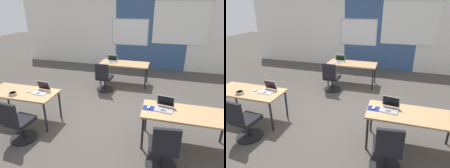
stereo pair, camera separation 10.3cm
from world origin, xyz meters
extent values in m
plane|color=#47423D|center=(0.00, 0.00, 0.00)|extent=(24.00, 24.00, 0.00)
cube|color=silver|center=(0.00, 4.20, 1.40)|extent=(10.00, 0.20, 2.80)
cube|color=#385684|center=(0.64, 4.09, 1.40)|extent=(2.82, 0.01, 2.80)
cube|color=#B7B7BC|center=(-0.19, 4.09, 1.46)|extent=(1.48, 0.02, 1.04)
cube|color=white|center=(-0.19, 4.08, 1.46)|extent=(1.40, 0.02, 0.96)
cube|color=white|center=(1.71, 4.08, 1.86)|extent=(2.00, 0.02, 1.58)
cube|color=tan|center=(-1.75, -0.60, 0.70)|extent=(1.60, 0.70, 0.04)
cylinder|color=black|center=(-1.01, -0.90, 0.34)|extent=(0.04, 0.04, 0.68)
cylinder|color=black|center=(-2.49, -0.30, 0.34)|extent=(0.04, 0.04, 0.68)
cylinder|color=black|center=(-1.01, -0.30, 0.34)|extent=(0.04, 0.04, 0.68)
cube|color=tan|center=(1.75, -0.60, 0.70)|extent=(1.60, 0.70, 0.04)
cylinder|color=black|center=(1.01, -0.90, 0.34)|extent=(0.04, 0.04, 0.68)
cylinder|color=black|center=(1.01, -0.30, 0.34)|extent=(0.04, 0.04, 0.68)
cylinder|color=black|center=(2.49, -0.30, 0.34)|extent=(0.04, 0.04, 0.68)
cube|color=tan|center=(0.00, 2.20, 0.70)|extent=(1.60, 0.70, 0.04)
cylinder|color=black|center=(-0.74, 1.90, 0.34)|extent=(0.04, 0.04, 0.68)
cylinder|color=black|center=(0.74, 1.90, 0.34)|extent=(0.04, 0.04, 0.68)
cylinder|color=black|center=(-0.74, 2.50, 0.34)|extent=(0.04, 0.04, 0.68)
cylinder|color=black|center=(0.74, 2.50, 0.34)|extent=(0.04, 0.04, 0.68)
cube|color=#B7B7BC|center=(-1.31, -0.55, 0.73)|extent=(0.35, 0.26, 0.02)
cube|color=#4C4C4F|center=(-1.32, -0.60, 0.74)|extent=(0.10, 0.07, 0.00)
cube|color=#B7B7BC|center=(-1.30, -0.41, 0.84)|extent=(0.33, 0.10, 0.22)
cube|color=black|center=(-1.30, -0.42, 0.85)|extent=(0.30, 0.08, 0.19)
ellipsoid|color=silver|center=(-1.59, -0.57, 0.74)|extent=(0.06, 0.10, 0.03)
cylinder|color=black|center=(-1.34, -1.23, 0.02)|extent=(0.52, 0.52, 0.04)
cylinder|color=black|center=(-1.34, -1.23, 0.21)|extent=(0.06, 0.06, 0.34)
cube|color=black|center=(-1.34, -1.23, 0.42)|extent=(0.47, 0.47, 0.08)
cube|color=black|center=(-1.36, -1.48, 0.69)|extent=(0.40, 0.09, 0.46)
sphere|color=black|center=(-1.32, -1.00, 0.02)|extent=(0.04, 0.04, 0.04)
sphere|color=black|center=(-1.13, -1.32, 0.02)|extent=(0.04, 0.04, 0.04)
sphere|color=black|center=(-1.57, -1.29, 0.02)|extent=(0.04, 0.04, 0.04)
cube|color=#B7B7BC|center=(-0.43, 2.16, 0.73)|extent=(0.34, 0.24, 0.02)
cube|color=#4C4C4F|center=(-0.43, 2.11, 0.74)|extent=(0.09, 0.06, 0.00)
cube|color=#B7B7BC|center=(-0.43, 2.31, 0.84)|extent=(0.33, 0.09, 0.21)
cube|color=black|center=(-0.43, 2.31, 0.84)|extent=(0.30, 0.08, 0.18)
cylinder|color=black|center=(-0.46, 1.51, 0.02)|extent=(0.52, 0.52, 0.04)
cylinder|color=black|center=(-0.46, 1.51, 0.21)|extent=(0.06, 0.06, 0.34)
cube|color=black|center=(-0.46, 1.51, 0.42)|extent=(0.46, 0.46, 0.08)
cube|color=black|center=(-0.48, 1.26, 0.69)|extent=(0.40, 0.08, 0.46)
sphere|color=black|center=(-0.45, 1.74, 0.02)|extent=(0.04, 0.04, 0.04)
sphere|color=black|center=(-0.24, 1.43, 0.02)|extent=(0.04, 0.04, 0.04)
sphere|color=black|center=(-0.69, 1.45, 0.02)|extent=(0.04, 0.04, 0.04)
cube|color=#9E9EA3|center=(1.35, -0.59, 0.73)|extent=(0.36, 0.28, 0.02)
cube|color=#4C4C4F|center=(1.34, -0.64, 0.74)|extent=(0.10, 0.07, 0.00)
cube|color=#9E9EA3|center=(1.37, -0.46, 0.85)|extent=(0.33, 0.10, 0.22)
cube|color=black|center=(1.37, -0.46, 0.85)|extent=(0.30, 0.09, 0.19)
cube|color=navy|center=(1.07, -0.60, 0.72)|extent=(0.22, 0.19, 0.00)
ellipsoid|color=silver|center=(1.07, -0.60, 0.74)|extent=(0.08, 0.11, 0.03)
cylinder|color=black|center=(1.38, -1.24, 0.02)|extent=(0.52, 0.52, 0.04)
cylinder|color=black|center=(1.38, -1.24, 0.21)|extent=(0.06, 0.06, 0.34)
cube|color=black|center=(1.38, -1.24, 0.42)|extent=(0.49, 0.49, 0.08)
cube|color=black|center=(1.41, -1.49, 0.69)|extent=(0.40, 0.11, 0.46)
sphere|color=black|center=(1.35, -1.01, 0.02)|extent=(0.04, 0.04, 0.04)
sphere|color=black|center=(1.17, -1.34, 0.02)|extent=(0.04, 0.04, 0.04)
cylinder|color=tan|center=(-1.82, -0.80, 0.75)|extent=(0.17, 0.17, 0.05)
torus|color=tan|center=(-1.82, -0.80, 0.78)|extent=(0.18, 0.18, 0.02)
cylinder|color=gold|center=(-1.82, -0.80, 0.77)|extent=(0.14, 0.14, 0.01)
camera|label=1|loc=(1.26, -3.93, 2.57)|focal=31.59mm
camera|label=2|loc=(1.36, -3.90, 2.57)|focal=31.59mm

